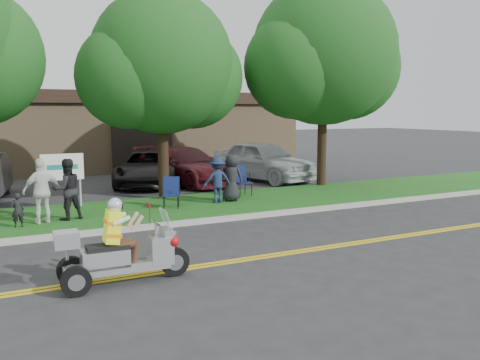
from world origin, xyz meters
name	(u,v)px	position (x,y,z in m)	size (l,w,h in m)	color
ground	(248,252)	(0.00, 0.00, 0.00)	(120.00, 120.00, 0.00)	#28282B
centerline_near	(261,258)	(0.00, -0.58, 0.01)	(60.00, 0.10, 0.01)	gold
centerline_far	(257,256)	(0.00, -0.42, 0.01)	(60.00, 0.10, 0.01)	gold
curb	(196,222)	(0.00, 3.05, 0.06)	(60.00, 0.25, 0.12)	#A8A89E
grass_verge	(169,208)	(0.00, 5.20, 0.06)	(60.00, 4.00, 0.10)	#1B4913
commercial_building	(122,129)	(2.00, 18.98, 2.01)	(18.00, 8.20, 4.00)	#9E7F5B
tree_mid	(163,69)	(0.55, 7.23, 4.43)	(5.88, 4.80, 7.05)	#332114
tree_right	(325,59)	(7.06, 7.03, 5.03)	(6.86, 5.60, 8.07)	#332114
business_sign	(62,170)	(-2.90, 6.60, 1.26)	(1.25, 0.06, 1.75)	silver
trike_scooter	(118,254)	(-3.00, -0.79, 0.54)	(2.37, 0.80, 1.55)	black
lawn_chair_a	(171,190)	(0.04, 5.12, 0.63)	(0.66, 0.67, 0.94)	black
lawn_chair_b	(241,178)	(2.99, 6.23, 0.69)	(0.59, 0.61, 1.04)	black
spectator_adult_mid	(67,189)	(-3.05, 4.72, 0.94)	(0.81, 0.63, 1.66)	black
spectator_adult_right	(42,191)	(-3.70, 4.57, 0.96)	(1.00, 0.42, 1.71)	white
spectator_chair_a	(217,180)	(1.64, 5.23, 0.84)	(0.95, 0.55, 1.47)	#192747
spectator_chair_b	(231,178)	(2.16, 5.28, 0.87)	(0.75, 0.49, 1.54)	black
child_left	(18,210)	(-4.33, 4.35, 0.54)	(0.32, 0.21, 0.88)	black
parked_car_mid	(148,168)	(0.99, 10.70, 0.71)	(2.35, 5.09, 1.42)	black
parked_car_right	(185,166)	(2.46, 10.31, 0.76)	(2.14, 5.27, 1.53)	#511219
parked_car_far_right	(263,160)	(5.93, 9.84, 0.88)	(2.07, 5.16, 1.76)	silver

